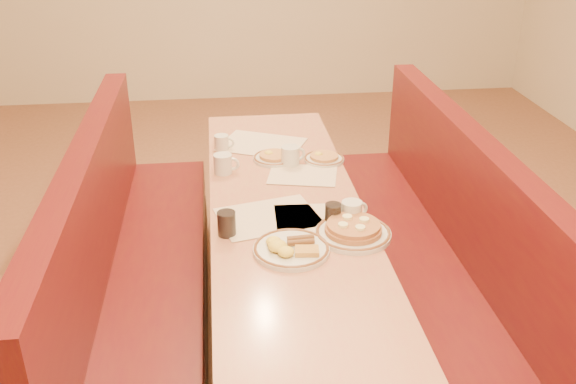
{
  "coord_description": "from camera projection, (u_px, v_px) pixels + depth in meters",
  "views": [
    {
      "loc": [
        -0.3,
        -2.62,
        2.11
      ],
      "look_at": [
        0.0,
        -0.08,
        0.85
      ],
      "focal_mm": 40.0,
      "sensor_mm": 36.0,
      "label": 1
    }
  ],
  "objects": [
    {
      "name": "ground",
      "position": [
        286.0,
        333.0,
        3.3
      ],
      "size": [
        8.0,
        8.0,
        0.0
      ],
      "primitive_type": "plane",
      "color": "#9E6647",
      "rests_on": "ground"
    },
    {
      "name": "diner_table",
      "position": [
        286.0,
        272.0,
        3.13
      ],
      "size": [
        0.7,
        2.5,
        0.75
      ],
      "color": "black",
      "rests_on": "ground"
    },
    {
      "name": "booth_left",
      "position": [
        134.0,
        284.0,
        3.06
      ],
      "size": [
        0.55,
        2.5,
        1.05
      ],
      "color": "#4C3326",
      "rests_on": "ground"
    },
    {
      "name": "booth_right",
      "position": [
        431.0,
        265.0,
        3.22
      ],
      "size": [
        0.55,
        2.5,
        1.05
      ],
      "color": "#4C3326",
      "rests_on": "ground"
    },
    {
      "name": "placemat_near_left",
      "position": [
        268.0,
        217.0,
        2.85
      ],
      "size": [
        0.49,
        0.41,
        0.0
      ],
      "primitive_type": "cube",
      "rotation": [
        0.0,
        0.0,
        0.24
      ],
      "color": "beige",
      "rests_on": "diner_table"
    },
    {
      "name": "placemat_near_right",
      "position": [
        317.0,
        218.0,
        2.84
      ],
      "size": [
        0.38,
        0.29,
        0.0
      ],
      "primitive_type": "cube",
      "rotation": [
        0.0,
        0.0,
        -0.04
      ],
      "color": "beige",
      "rests_on": "diner_table"
    },
    {
      "name": "placemat_far_left",
      "position": [
        262.0,
        144.0,
        3.62
      ],
      "size": [
        0.55,
        0.49,
        0.0
      ],
      "primitive_type": "cube",
      "rotation": [
        0.0,
        0.0,
        -0.43
      ],
      "color": "beige",
      "rests_on": "diner_table"
    },
    {
      "name": "placemat_far_right",
      "position": [
        303.0,
        175.0,
        3.25
      ],
      "size": [
        0.39,
        0.32,
        0.0
      ],
      "primitive_type": "cube",
      "rotation": [
        0.0,
        0.0,
        -0.22
      ],
      "color": "beige",
      "rests_on": "diner_table"
    },
    {
      "name": "pancake_plate",
      "position": [
        353.0,
        231.0,
        2.69
      ],
      "size": [
        0.32,
        0.32,
        0.07
      ],
      "rotation": [
        0.0,
        0.0,
        -0.09
      ],
      "color": "silver",
      "rests_on": "diner_table"
    },
    {
      "name": "eggs_plate",
      "position": [
        290.0,
        248.0,
        2.58
      ],
      "size": [
        0.31,
        0.31,
        0.06
      ],
      "rotation": [
        0.0,
        0.0,
        -0.11
      ],
      "color": "silver",
      "rests_on": "diner_table"
    },
    {
      "name": "extra_plate_mid",
      "position": [
        324.0,
        158.0,
        3.42
      ],
      "size": [
        0.22,
        0.22,
        0.04
      ],
      "rotation": [
        0.0,
        0.0,
        0.24
      ],
      "color": "silver",
      "rests_on": "diner_table"
    },
    {
      "name": "extra_plate_far",
      "position": [
        274.0,
        157.0,
        3.43
      ],
      "size": [
        0.23,
        0.23,
        0.05
      ],
      "rotation": [
        0.0,
        0.0,
        0.07
      ],
      "color": "silver",
      "rests_on": "diner_table"
    },
    {
      "name": "coffee_mug_a",
      "position": [
        352.0,
        211.0,
        2.8
      ],
      "size": [
        0.12,
        0.09,
        0.1
      ],
      "rotation": [
        0.0,
        0.0,
        0.35
      ],
      "color": "silver",
      "rests_on": "diner_table"
    },
    {
      "name": "coffee_mug_b",
      "position": [
        224.0,
        163.0,
        3.26
      ],
      "size": [
        0.13,
        0.09,
        0.1
      ],
      "rotation": [
        0.0,
        0.0,
        -0.18
      ],
      "color": "silver",
      "rests_on": "diner_table"
    },
    {
      "name": "coffee_mug_c",
      "position": [
        291.0,
        155.0,
        3.35
      ],
      "size": [
        0.13,
        0.1,
        0.1
      ],
      "rotation": [
        0.0,
        0.0,
        0.34
      ],
      "color": "silver",
      "rests_on": "diner_table"
    },
    {
      "name": "coffee_mug_d",
      "position": [
        222.0,
        142.0,
        3.54
      ],
      "size": [
        0.11,
        0.08,
        0.08
      ],
      "rotation": [
        0.0,
        0.0,
        -0.2
      ],
      "color": "silver",
      "rests_on": "diner_table"
    },
    {
      "name": "soda_tumbler_near",
      "position": [
        227.0,
        224.0,
        2.69
      ],
      "size": [
        0.08,
        0.08,
        0.11
      ],
      "color": "black",
      "rests_on": "diner_table"
    },
    {
      "name": "soda_tumbler_mid",
      "position": [
        333.0,
        214.0,
        2.78
      ],
      "size": [
        0.07,
        0.07,
        0.1
      ],
      "color": "black",
      "rests_on": "diner_table"
    }
  ]
}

